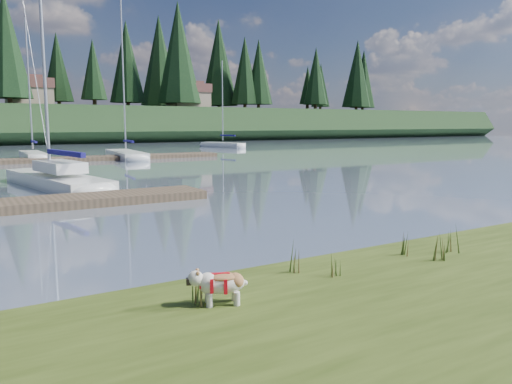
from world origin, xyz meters
TOP-DOWN VIEW (x-y plane):
  - ground at (0.00, 30.00)m, footprint 200.00×200.00m
  - bulldog at (-0.97, -2.77)m, footprint 0.82×0.52m
  - sailboat_main at (-0.30, 15.06)m, footprint 3.42×9.53m
  - dock_far at (2.00, 30.00)m, footprint 26.00×2.20m
  - sailboat_bg_2 at (1.34, 33.95)m, footprint 1.46×7.10m
  - sailboat_bg_3 at (7.94, 31.75)m, footprint 2.55×9.24m
  - sailboat_bg_5 at (22.68, 43.54)m, footprint 3.20×6.97m
  - weed_0 at (0.78, -2.12)m, footprint 0.17×0.14m
  - weed_1 at (1.17, -2.59)m, footprint 0.17×0.14m
  - weed_2 at (3.35, -2.87)m, footprint 0.17×0.14m
  - weed_3 at (-1.27, -2.66)m, footprint 0.17×0.14m
  - weed_4 at (3.13, -2.32)m, footprint 0.17×0.14m
  - weed_5 at (3.99, -2.62)m, footprint 0.17×0.14m
  - mud_lip at (0.00, -1.60)m, footprint 60.00×0.50m
  - conifer_4 at (3.00, 66.00)m, footprint 6.16×6.16m
  - conifer_5 at (15.00, 70.00)m, footprint 3.96×3.96m
  - conifer_6 at (28.00, 68.00)m, footprint 7.04×7.04m
  - conifer_7 at (42.00, 71.00)m, footprint 5.28×5.28m
  - conifer_8 at (55.00, 67.00)m, footprint 4.62×4.62m
  - conifer_9 at (68.00, 70.00)m, footprint 5.94×5.94m
  - house_1 at (6.00, 71.00)m, footprint 6.30×5.30m
  - house_2 at (30.00, 69.00)m, footprint 6.30×5.30m

SIDE VIEW (x-z plane):
  - ground at x=0.00m, z-range 0.00..0.00m
  - mud_lip at x=0.00m, z-range 0.00..0.14m
  - dock_far at x=2.00m, z-range 0.00..0.30m
  - sailboat_bg_3 at x=7.94m, z-range -6.31..6.96m
  - sailboat_bg_5 at x=22.68m, z-range -4.65..5.29m
  - sailboat_bg_2 at x=1.34m, z-range -5.04..5.71m
  - sailboat_main at x=-0.30m, z-range -6.28..7.12m
  - weed_1 at x=1.17m, z-range 0.32..0.75m
  - weed_4 at x=3.13m, z-range 0.31..0.81m
  - weed_5 at x=3.99m, z-range 0.31..0.85m
  - weed_0 at x=0.78m, z-range 0.31..0.86m
  - weed_3 at x=-1.27m, z-range 0.30..0.87m
  - weed_2 at x=3.35m, z-range 0.30..0.88m
  - bulldog at x=-0.97m, z-range 0.41..0.89m
  - house_1 at x=6.00m, z-range 4.99..9.64m
  - house_2 at x=30.00m, z-range 4.99..9.64m
  - conifer_5 at x=15.00m, z-range 5.65..16.00m
  - conifer_8 at x=55.00m, z-range 5.62..17.40m
  - conifer_7 at x=42.00m, z-range 5.59..18.79m
  - conifer_9 at x=68.00m, z-range 5.55..20.18m
  - conifer_4 at x=3.00m, z-range 5.54..20.64m
  - conifer_6 at x=28.00m, z-range 5.49..22.49m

